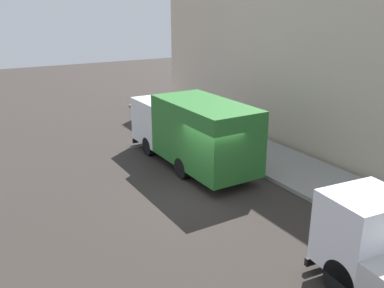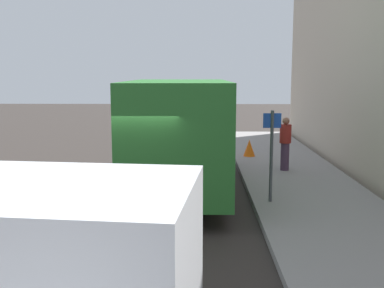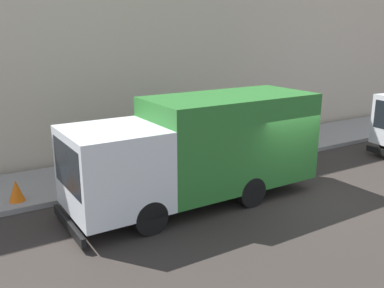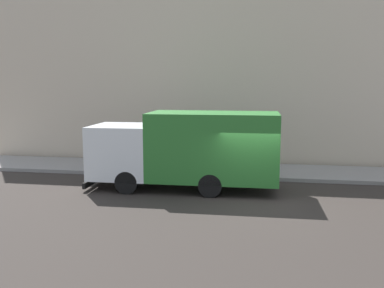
% 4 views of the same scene
% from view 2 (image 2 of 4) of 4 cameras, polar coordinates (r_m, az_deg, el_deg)
% --- Properties ---
extents(ground, '(80.00, 80.00, 0.00)m').
position_cam_2_polar(ground, '(10.78, -8.06, -9.42)').
color(ground, '#312B27').
extents(sidewalk, '(3.32, 30.00, 0.17)m').
position_cam_2_polar(sidewalk, '(11.04, 16.89, -8.84)').
color(sidewalk, gray).
rests_on(sidewalk, ground).
extents(large_utility_truck, '(2.60, 7.70, 3.15)m').
position_cam_2_polar(large_utility_truck, '(12.92, -1.55, 1.43)').
color(large_utility_truck, silver).
rests_on(large_utility_truck, ground).
extents(pedestrian_walking, '(0.45, 0.45, 1.75)m').
position_cam_2_polar(pedestrian_walking, '(15.41, 11.46, 0.18)').
color(pedestrian_walking, '#49324A').
rests_on(pedestrian_walking, sidewalk).
extents(traffic_cone_orange, '(0.45, 0.45, 0.64)m').
position_cam_2_polar(traffic_cone_orange, '(17.93, 7.10, -0.47)').
color(traffic_cone_orange, orange).
rests_on(traffic_cone_orange, sidewalk).
extents(street_sign_post, '(0.44, 0.08, 2.28)m').
position_cam_2_polar(street_sign_post, '(11.53, 9.81, -0.46)').
color(street_sign_post, '#4C5156').
rests_on(street_sign_post, sidewalk).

